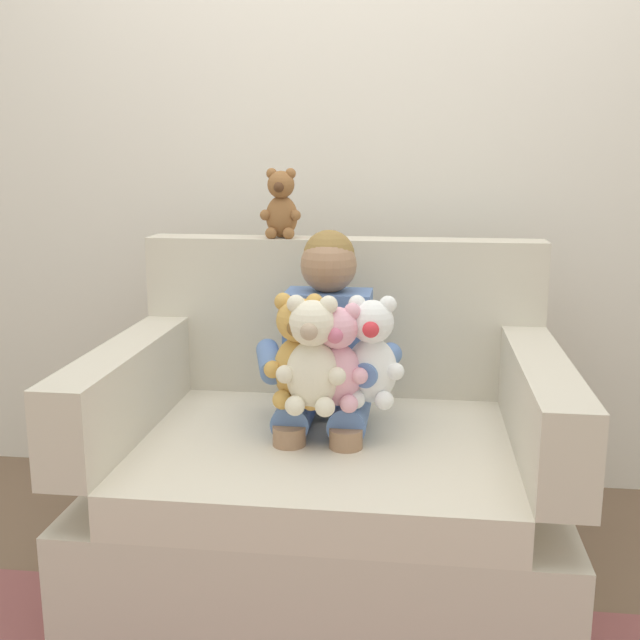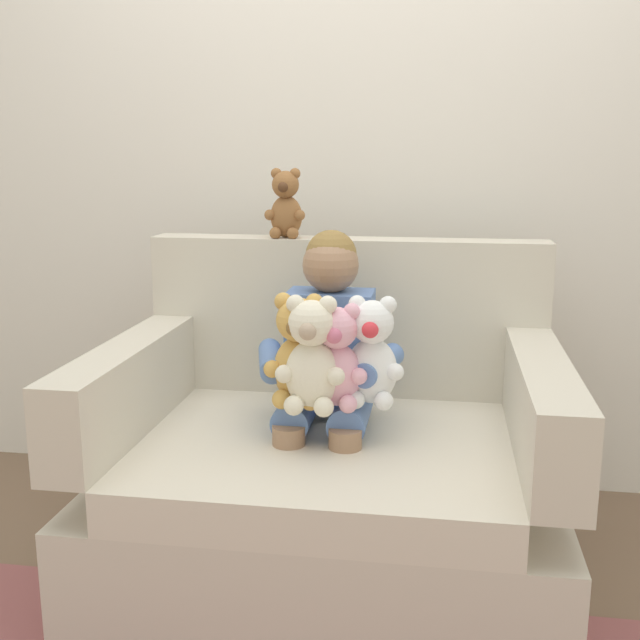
# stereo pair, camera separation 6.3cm
# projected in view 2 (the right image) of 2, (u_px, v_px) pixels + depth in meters

# --- Properties ---
(ground_plane) EXTENTS (8.00, 8.00, 0.00)m
(ground_plane) POSITION_uv_depth(u_px,v_px,m) (328.00, 575.00, 2.35)
(ground_plane) COLOR brown
(back_wall) EXTENTS (6.00, 0.10, 2.60)m
(back_wall) POSITION_uv_depth(u_px,v_px,m) (361.00, 143.00, 2.85)
(back_wall) COLOR silver
(back_wall) RESTS_ON ground
(armchair) EXTENTS (1.32, 0.99, 0.99)m
(armchair) POSITION_uv_depth(u_px,v_px,m) (331.00, 473.00, 2.32)
(armchair) COLOR beige
(armchair) RESTS_ON ground
(seated_child) EXTENTS (0.45, 0.39, 0.82)m
(seated_child) POSITION_uv_depth(u_px,v_px,m) (327.00, 356.00, 2.29)
(seated_child) COLOR #597AB7
(seated_child) RESTS_ON armchair
(plush_cream) EXTENTS (0.19, 0.16, 0.32)m
(plush_cream) POSITION_uv_depth(u_px,v_px,m) (312.00, 358.00, 2.09)
(plush_cream) COLOR silver
(plush_cream) RESTS_ON armchair
(plush_pink) EXTENTS (0.18, 0.14, 0.30)m
(plush_pink) POSITION_uv_depth(u_px,v_px,m) (337.00, 359.00, 2.12)
(plush_pink) COLOR #EAA8BC
(plush_pink) RESTS_ON armchair
(plush_honey) EXTENTS (0.19, 0.15, 0.32)m
(plush_honey) POSITION_uv_depth(u_px,v_px,m) (299.00, 353.00, 2.14)
(plush_honey) COLOR gold
(plush_honey) RESTS_ON armchair
(plush_white) EXTENTS (0.19, 0.15, 0.31)m
(plush_white) POSITION_uv_depth(u_px,v_px,m) (372.00, 354.00, 2.14)
(plush_white) COLOR white
(plush_white) RESTS_ON armchair
(plush_brown_on_backrest) EXTENTS (0.14, 0.11, 0.23)m
(plush_brown_on_backrest) POSITION_uv_depth(u_px,v_px,m) (286.00, 206.00, 2.55)
(plush_brown_on_backrest) COLOR brown
(plush_brown_on_backrest) RESTS_ON armchair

